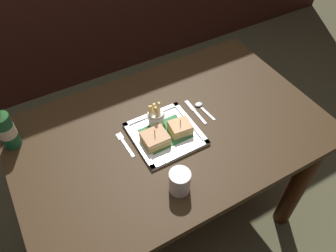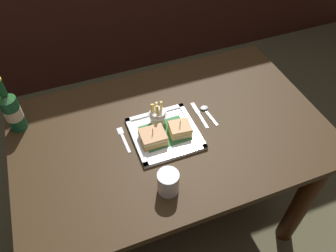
% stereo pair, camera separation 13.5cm
% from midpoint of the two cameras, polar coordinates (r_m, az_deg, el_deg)
% --- Properties ---
extents(ground_plane, '(6.00, 6.00, 0.00)m').
position_cam_midpoint_polar(ground_plane, '(2.03, -1.64, -15.36)').
color(ground_plane, '#46442D').
extents(dining_table, '(1.30, 0.82, 0.77)m').
position_cam_midpoint_polar(dining_table, '(1.52, -2.13, -5.08)').
color(dining_table, black).
rests_on(dining_table, ground_plane).
extents(square_plate, '(0.27, 0.27, 0.02)m').
position_cam_midpoint_polar(square_plate, '(1.36, -3.29, -1.55)').
color(square_plate, white).
rests_on(square_plate, dining_table).
extents(sandwich_half_left, '(0.10, 0.09, 0.07)m').
position_cam_midpoint_polar(sandwich_half_left, '(1.32, -5.16, -2.34)').
color(sandwich_half_left, tan).
rests_on(sandwich_half_left, square_plate).
extents(sandwich_half_right, '(0.09, 0.08, 0.07)m').
position_cam_midpoint_polar(sandwich_half_right, '(1.35, -0.75, -0.49)').
color(sandwich_half_right, tan).
rests_on(sandwich_half_right, square_plate).
extents(fries_cup, '(0.08, 0.08, 0.11)m').
position_cam_midpoint_polar(fries_cup, '(1.37, -4.89, 1.63)').
color(fries_cup, silver).
rests_on(fries_cup, square_plate).
extents(beer_bottle, '(0.07, 0.07, 0.26)m').
position_cam_midpoint_polar(beer_bottle, '(1.44, -28.63, -0.43)').
color(beer_bottle, '#155633').
rests_on(beer_bottle, dining_table).
extents(water_glass, '(0.08, 0.08, 0.09)m').
position_cam_midpoint_polar(water_glass, '(1.18, -1.29, -9.84)').
color(water_glass, silver).
rests_on(water_glass, dining_table).
extents(fork, '(0.03, 0.14, 0.00)m').
position_cam_midpoint_polar(fork, '(1.36, -10.31, -3.04)').
color(fork, silver).
rests_on(fork, dining_table).
extents(knife, '(0.02, 0.16, 0.00)m').
position_cam_midpoint_polar(knife, '(1.46, 1.93, 2.49)').
color(knife, silver).
rests_on(knife, dining_table).
extents(spoon, '(0.03, 0.12, 0.01)m').
position_cam_midpoint_polar(spoon, '(1.47, 3.07, 3.19)').
color(spoon, silver).
rests_on(spoon, dining_table).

